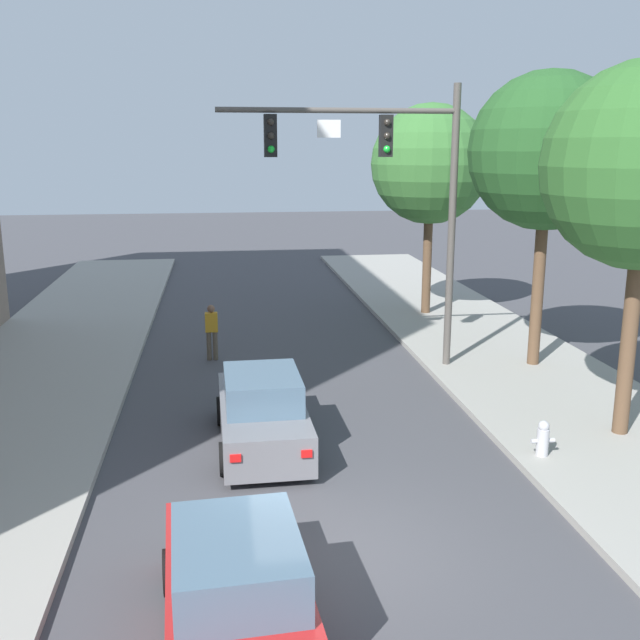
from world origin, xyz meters
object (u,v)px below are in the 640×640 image
traffic_signal_mast (389,175)px  street_tree_third (430,165)px  car_following_red (237,596)px  fire_hydrant (543,438)px  street_tree_second (547,152)px  pedestrian_crossing_road (212,329)px  car_lead_grey (262,413)px

traffic_signal_mast → street_tree_third: bearing=65.0°
traffic_signal_mast → car_following_red: (-4.35, -10.95, -4.61)m
fire_hydrant → street_tree_second: size_ratio=0.09×
pedestrian_crossing_road → traffic_signal_mast: bearing=-20.9°
car_lead_grey → pedestrian_crossing_road: pedestrian_crossing_road is taller
car_lead_grey → street_tree_third: bearing=59.1°
traffic_signal_mast → fire_hydrant: 8.10m
car_following_red → fire_hydrant: (6.07, 4.68, -0.22)m
car_lead_grey → pedestrian_crossing_road: 6.58m
car_lead_grey → street_tree_third: size_ratio=0.58×
car_following_red → fire_hydrant: 7.67m
traffic_signal_mast → pedestrian_crossing_road: traffic_signal_mast is taller
car_lead_grey → street_tree_second: (7.83, 4.39, 5.20)m
traffic_signal_mast → car_following_red: size_ratio=1.73×
pedestrian_crossing_road → street_tree_third: size_ratio=0.22×
car_following_red → street_tree_second: 14.59m
car_lead_grey → car_following_red: 6.29m
fire_hydrant → street_tree_third: 13.67m
pedestrian_crossing_road → car_lead_grey: bearing=-80.7°
car_following_red → street_tree_second: size_ratio=0.55×
car_lead_grey → street_tree_second: street_tree_second is taller
traffic_signal_mast → street_tree_second: size_ratio=0.95×
car_following_red → pedestrian_crossing_road: (-0.37, 12.75, 0.19)m
car_lead_grey → traffic_signal_mast: bearing=52.0°
fire_hydrant → street_tree_second: 8.42m
car_lead_grey → street_tree_second: size_ratio=0.54×
pedestrian_crossing_road → street_tree_third: 10.06m
car_lead_grey → street_tree_third: (6.65, 11.10, 4.73)m
street_tree_second → car_lead_grey: bearing=-150.7°
pedestrian_crossing_road → street_tree_second: (8.89, -2.11, 5.01)m
traffic_signal_mast → street_tree_second: 4.22m
pedestrian_crossing_road → car_following_red: bearing=-88.3°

